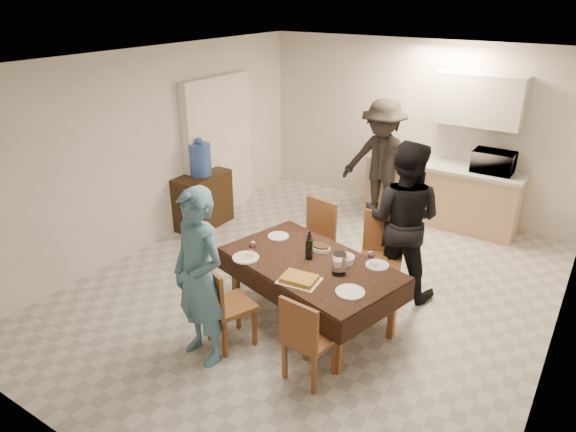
# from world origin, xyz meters

# --- Properties ---
(floor) EXTENTS (5.00, 6.00, 0.02)m
(floor) POSITION_xyz_m (0.00, 0.00, 0.00)
(floor) COLOR beige
(floor) RESTS_ON ground
(ceiling) EXTENTS (5.00, 6.00, 0.02)m
(ceiling) POSITION_xyz_m (0.00, 0.00, 2.60)
(ceiling) COLOR white
(ceiling) RESTS_ON wall_back
(wall_back) EXTENTS (5.00, 0.02, 2.60)m
(wall_back) POSITION_xyz_m (0.00, 3.00, 1.30)
(wall_back) COLOR silver
(wall_back) RESTS_ON floor
(wall_front) EXTENTS (5.00, 0.02, 2.60)m
(wall_front) POSITION_xyz_m (0.00, -3.00, 1.30)
(wall_front) COLOR silver
(wall_front) RESTS_ON floor
(wall_left) EXTENTS (0.02, 6.00, 2.60)m
(wall_left) POSITION_xyz_m (-2.50, 0.00, 1.30)
(wall_left) COLOR silver
(wall_left) RESTS_ON floor
(wall_right) EXTENTS (0.02, 6.00, 2.60)m
(wall_right) POSITION_xyz_m (2.50, 0.00, 1.30)
(wall_right) COLOR silver
(wall_right) RESTS_ON floor
(stub_partition) EXTENTS (0.15, 1.40, 2.10)m
(stub_partition) POSITION_xyz_m (-2.42, 1.20, 1.05)
(stub_partition) COLOR white
(stub_partition) RESTS_ON floor
(kitchen_base_cabinet) EXTENTS (2.20, 0.60, 0.86)m
(kitchen_base_cabinet) POSITION_xyz_m (0.60, 2.68, 0.43)
(kitchen_base_cabinet) COLOR tan
(kitchen_base_cabinet) RESTS_ON floor
(kitchen_worktop) EXTENTS (2.24, 0.64, 0.05)m
(kitchen_worktop) POSITION_xyz_m (0.60, 2.68, 0.89)
(kitchen_worktop) COLOR #ADAEA9
(kitchen_worktop) RESTS_ON kitchen_base_cabinet
(upper_cabinet) EXTENTS (1.20, 0.34, 0.70)m
(upper_cabinet) POSITION_xyz_m (0.90, 2.82, 1.85)
(upper_cabinet) COLOR silver
(upper_cabinet) RESTS_ON wall_back
(dining_table) EXTENTS (2.01, 1.47, 0.70)m
(dining_table) POSITION_xyz_m (0.27, -0.58, 0.67)
(dining_table) COLOR black
(dining_table) RESTS_ON floor
(chair_near_left) EXTENTS (0.53, 0.54, 0.48)m
(chair_near_left) POSITION_xyz_m (-0.18, -1.41, 0.54)
(chair_near_left) COLOR brown
(chair_near_left) RESTS_ON floor
(chair_near_right) EXTENTS (0.43, 0.43, 0.47)m
(chair_near_right) POSITION_xyz_m (0.72, -1.41, 0.53)
(chair_near_right) COLOR brown
(chair_near_right) RESTS_ON floor
(chair_far_left) EXTENTS (0.51, 0.51, 0.52)m
(chair_far_left) POSITION_xyz_m (-0.18, 0.08, 0.59)
(chair_far_left) COLOR brown
(chair_far_left) RESTS_ON floor
(chair_far_right) EXTENTS (0.57, 0.58, 0.55)m
(chair_far_right) POSITION_xyz_m (0.72, 0.08, 0.62)
(chair_far_right) COLOR brown
(chair_far_right) RESTS_ON floor
(console) EXTENTS (0.43, 0.86, 0.80)m
(console) POSITION_xyz_m (-2.28, 0.62, 0.40)
(console) COLOR black
(console) RESTS_ON floor
(water_jug) EXTENTS (0.31, 0.31, 0.46)m
(water_jug) POSITION_xyz_m (-2.28, 0.62, 1.03)
(water_jug) COLOR #3D63C6
(water_jug) RESTS_ON console
(wine_bottle) EXTENTS (0.08, 0.08, 0.31)m
(wine_bottle) POSITION_xyz_m (0.22, -0.53, 0.86)
(wine_bottle) COLOR black
(wine_bottle) RESTS_ON dining_table
(water_pitcher) EXTENTS (0.14, 0.14, 0.22)m
(water_pitcher) POSITION_xyz_m (0.62, -0.63, 0.81)
(water_pitcher) COLOR white
(water_pitcher) RESTS_ON dining_table
(savoury_tart) EXTENTS (0.41, 0.33, 0.05)m
(savoury_tart) POSITION_xyz_m (0.37, -0.96, 0.73)
(savoury_tart) COLOR gold
(savoury_tart) RESTS_ON dining_table
(salad_bowl) EXTENTS (0.19, 0.19, 0.07)m
(salad_bowl) POSITION_xyz_m (0.57, -0.40, 0.74)
(salad_bowl) COLOR white
(salad_bowl) RESTS_ON dining_table
(mushroom_dish) EXTENTS (0.21, 0.21, 0.04)m
(mushroom_dish) POSITION_xyz_m (0.22, -0.30, 0.72)
(mushroom_dish) COLOR white
(mushroom_dish) RESTS_ON dining_table
(wine_glass_a) EXTENTS (0.09, 0.09, 0.20)m
(wine_glass_a) POSITION_xyz_m (-0.28, -0.83, 0.80)
(wine_glass_a) COLOR white
(wine_glass_a) RESTS_ON dining_table
(wine_glass_b) EXTENTS (0.08, 0.08, 0.18)m
(wine_glass_b) POSITION_xyz_m (0.82, -0.33, 0.79)
(wine_glass_b) COLOR white
(wine_glass_b) RESTS_ON dining_table
(wine_glass_c) EXTENTS (0.08, 0.08, 0.17)m
(wine_glass_c) POSITION_xyz_m (0.07, -0.28, 0.79)
(wine_glass_c) COLOR white
(wine_glass_c) RESTS_ON dining_table
(plate_near_left) EXTENTS (0.28, 0.28, 0.02)m
(plate_near_left) POSITION_xyz_m (-0.33, -0.88, 0.71)
(plate_near_left) COLOR white
(plate_near_left) RESTS_ON dining_table
(plate_near_right) EXTENTS (0.27, 0.27, 0.02)m
(plate_near_right) POSITION_xyz_m (0.87, -0.88, 0.71)
(plate_near_right) COLOR white
(plate_near_right) RESTS_ON dining_table
(plate_far_left) EXTENTS (0.24, 0.24, 0.01)m
(plate_far_left) POSITION_xyz_m (-0.33, -0.28, 0.71)
(plate_far_left) COLOR white
(plate_far_left) RESTS_ON dining_table
(plate_far_right) EXTENTS (0.24, 0.24, 0.01)m
(plate_far_right) POSITION_xyz_m (0.87, -0.28, 0.71)
(plate_far_right) COLOR white
(plate_far_right) RESTS_ON dining_table
(microwave) EXTENTS (0.55, 0.37, 0.30)m
(microwave) POSITION_xyz_m (1.26, 2.68, 1.06)
(microwave) COLOR silver
(microwave) RESTS_ON kitchen_worktop
(person_near) EXTENTS (0.69, 0.52, 1.72)m
(person_near) POSITION_xyz_m (-0.28, -1.63, 0.86)
(person_near) COLOR teal
(person_near) RESTS_ON floor
(person_far) EXTENTS (0.97, 0.80, 1.81)m
(person_far) POSITION_xyz_m (0.82, 0.47, 0.91)
(person_far) COLOR black
(person_far) RESTS_ON floor
(person_kitchen) EXTENTS (1.19, 0.68, 1.84)m
(person_kitchen) POSITION_xyz_m (-0.20, 2.23, 0.92)
(person_kitchen) COLOR black
(person_kitchen) RESTS_ON floor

